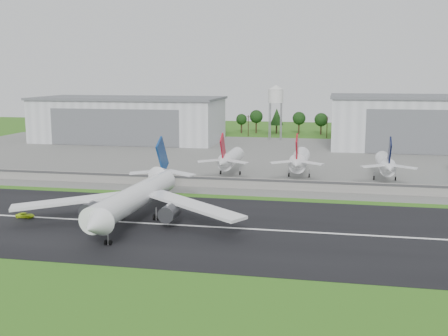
% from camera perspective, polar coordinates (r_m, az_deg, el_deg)
% --- Properties ---
extents(ground, '(600.00, 600.00, 0.00)m').
position_cam_1_polar(ground, '(122.77, -1.97, -7.29)').
color(ground, '#2F5915').
rests_on(ground, ground).
extents(runway, '(320.00, 60.00, 0.10)m').
position_cam_1_polar(runway, '(132.11, -0.96, -6.03)').
color(runway, black).
rests_on(runway, ground).
extents(runway_centerline, '(220.00, 1.00, 0.02)m').
position_cam_1_polar(runway_centerline, '(132.09, -0.96, -6.01)').
color(runway_centerline, white).
rests_on(runway_centerline, runway).
extents(apron, '(320.00, 150.00, 0.10)m').
position_cam_1_polar(apron, '(238.49, 4.70, 1.01)').
color(apron, slate).
rests_on(apron, ground).
extents(blast_fence, '(240.00, 0.61, 3.50)m').
position_cam_1_polar(blast_fence, '(174.73, 2.20, -1.56)').
color(blast_fence, gray).
rests_on(blast_fence, ground).
extents(hangar_west, '(97.00, 44.00, 23.20)m').
position_cam_1_polar(hangar_west, '(300.02, -9.63, 4.91)').
color(hangar_west, silver).
rests_on(hangar_west, ground).
extents(hangar_east, '(102.00, 47.00, 25.20)m').
position_cam_1_polar(hangar_east, '(284.12, 21.09, 4.34)').
color(hangar_east, silver).
rests_on(hangar_east, ground).
extents(water_tower, '(8.40, 8.40, 29.40)m').
position_cam_1_polar(water_tower, '(301.16, 5.29, 7.49)').
color(water_tower, '#99999E').
rests_on(water_tower, ground).
extents(utility_poles, '(230.00, 3.00, 12.00)m').
position_cam_1_polar(utility_poles, '(317.42, 6.41, 3.13)').
color(utility_poles, black).
rests_on(utility_poles, ground).
extents(treeline, '(320.00, 16.00, 22.00)m').
position_cam_1_polar(treeline, '(332.28, 6.64, 3.42)').
color(treeline, black).
rests_on(treeline, ground).
extents(main_airliner, '(57.24, 59.19, 18.17)m').
position_cam_1_polar(main_airliner, '(135.95, -9.15, -3.60)').
color(main_airliner, white).
rests_on(main_airliner, runway).
extents(ground_vehicle, '(4.59, 2.25, 1.25)m').
position_cam_1_polar(ground_vehicle, '(148.65, -19.55, -4.55)').
color(ground_vehicle, '#CDF21C').
rests_on(ground_vehicle, runway).
extents(parked_jet_red_a, '(7.36, 31.29, 16.40)m').
position_cam_1_polar(parked_jet_red_a, '(196.48, 0.56, 0.92)').
color(parked_jet_red_a, silver).
rests_on(parked_jet_red_a, ground).
extents(parked_jet_red_b, '(7.36, 31.29, 16.74)m').
position_cam_1_polar(parked_jet_red_b, '(193.45, 7.64, 0.79)').
color(parked_jet_red_b, white).
rests_on(parked_jet_red_b, ground).
extents(parked_jet_navy, '(7.36, 31.29, 16.37)m').
position_cam_1_polar(parked_jet_navy, '(193.75, 16.11, 0.40)').
color(parked_jet_navy, white).
rests_on(parked_jet_navy, ground).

